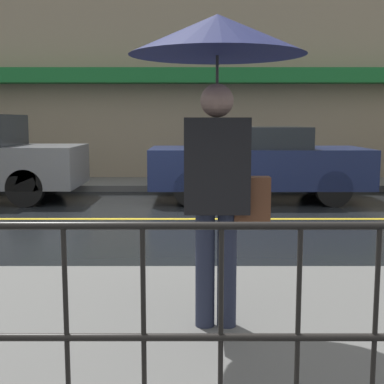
# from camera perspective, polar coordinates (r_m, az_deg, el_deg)

# --- Properties ---
(ground_plane) EXTENTS (80.00, 80.00, 0.00)m
(ground_plane) POSITION_cam_1_polar(r_m,az_deg,el_deg) (8.47, -5.12, -2.89)
(ground_plane) COLOR black
(sidewalk_near) EXTENTS (28.00, 2.98, 0.14)m
(sidewalk_near) POSITION_cam_1_polar(r_m,az_deg,el_deg) (3.94, -11.38, -14.54)
(sidewalk_near) COLOR #60605E
(sidewalk_near) RESTS_ON ground_plane
(sidewalk_far) EXTENTS (28.00, 1.76, 0.14)m
(sidewalk_far) POSITION_cam_1_polar(r_m,az_deg,el_deg) (12.50, -3.47, 0.86)
(sidewalk_far) COLOR #60605E
(sidewalk_far) RESTS_ON ground_plane
(lane_marking) EXTENTS (25.20, 0.12, 0.01)m
(lane_marking) POSITION_cam_1_polar(r_m,az_deg,el_deg) (8.47, -5.12, -2.87)
(lane_marking) COLOR gold
(lane_marking) RESTS_ON ground_plane
(building_storefront) EXTENTS (28.00, 0.85, 5.10)m
(building_storefront) POSITION_cam_1_polar(r_m,az_deg,el_deg) (13.45, -3.30, 11.95)
(building_storefront) COLOR gray
(building_storefront) RESTS_ON ground_plane
(railing_foreground) EXTENTS (12.00, 0.04, 0.96)m
(railing_foreground) POSITION_cam_1_polar(r_m,az_deg,el_deg) (2.58, -17.25, -10.88)
(railing_foreground) COLOR black
(railing_foreground) RESTS_ON sidewalk_near
(pedestrian) EXTENTS (1.15, 1.15, 2.09)m
(pedestrian) POSITION_cam_1_polar(r_m,az_deg,el_deg) (3.56, 2.74, 12.40)
(pedestrian) COLOR #23283D
(pedestrian) RESTS_ON sidewalk_near
(car_navy) EXTENTS (4.13, 1.79, 1.42)m
(car_navy) POSITION_cam_1_polar(r_m,az_deg,el_deg) (10.42, 6.81, 3.19)
(car_navy) COLOR #19234C
(car_navy) RESTS_ON ground_plane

